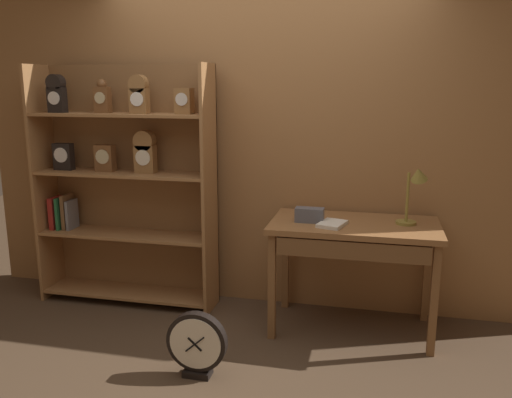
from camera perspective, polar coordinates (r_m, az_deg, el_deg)
The scene contains 8 objects.
ground_plane at distance 3.36m, azimuth -4.33°, elevation -19.28°, with size 10.00×10.00×0.00m, color #4C3826.
back_wood_panel at distance 4.14m, azimuth 0.76°, elevation 6.00°, with size 4.80×0.05×2.60m, color #9E6B3D.
bookshelf at distance 4.33m, azimuth -14.24°, elevation 1.75°, with size 1.44×0.34×1.91m.
workbench at distance 3.76m, azimuth 10.59°, elevation -4.14°, with size 1.17×0.65×0.81m.
desk_lamp at distance 3.72m, azimuth 16.86°, elevation 1.17°, with size 0.21×0.21×0.43m.
toolbox_small at distance 3.72m, azimuth 5.84°, elevation -1.74°, with size 0.20×0.10×0.10m, color #595960.
open_repair_manual at distance 3.65m, azimuth 8.28°, elevation -2.70°, with size 0.16×0.22×0.03m, color silver.
round_clock_large at distance 3.33m, azimuth -6.45°, elevation -15.38°, with size 0.38×0.11×0.42m.
Camera 1 is at (0.88, -2.72, 1.76)m, focal length 36.81 mm.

